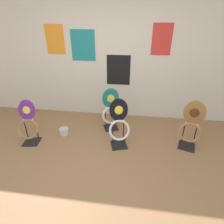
{
  "coord_description": "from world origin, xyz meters",
  "views": [
    {
      "loc": [
        0.54,
        -1.7,
        2.02
      ],
      "look_at": [
        0.16,
        1.09,
        0.55
      ],
      "focal_mm": 28.0,
      "sensor_mm": 36.0,
      "label": 1
    }
  ],
  "objects": [
    {
      "name": "ground_plane",
      "position": [
        0.0,
        0.0,
        0.0
      ],
      "size": [
        14.0,
        14.0,
        0.0
      ],
      "primitive_type": "plane",
      "color": "#8E6642"
    },
    {
      "name": "toilet_seat_display_jazz_black",
      "position": [
        0.32,
        0.87,
        0.42
      ],
      "size": [
        0.4,
        0.35,
        0.88
      ],
      "color": "black",
      "rests_on": "ground_plane"
    },
    {
      "name": "wall_back",
      "position": [
        -0.0,
        2.06,
        1.3
      ],
      "size": [
        8.0,
        0.07,
        2.6
      ],
      "color": "silver",
      "rests_on": "ground_plane"
    },
    {
      "name": "toilet_seat_display_purple_note",
      "position": [
        -1.31,
        0.74,
        0.36
      ],
      "size": [
        0.39,
        0.34,
        0.8
      ],
      "color": "black",
      "rests_on": "ground_plane"
    },
    {
      "name": "toilet_seat_display_woodgrain",
      "position": [
        1.54,
        0.97,
        0.42
      ],
      "size": [
        0.39,
        0.35,
        0.89
      ],
      "color": "black",
      "rests_on": "ground_plane"
    },
    {
      "name": "paint_can",
      "position": [
        -0.8,
        1.06,
        0.07
      ],
      "size": [
        0.18,
        0.18,
        0.13
      ],
      "color": "silver",
      "rests_on": "ground_plane"
    },
    {
      "name": "toilet_seat_display_teal_sax",
      "position": [
        0.1,
        1.41,
        0.41
      ],
      "size": [
        0.39,
        0.36,
        0.88
      ],
      "color": "black",
      "rests_on": "ground_plane"
    }
  ]
}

